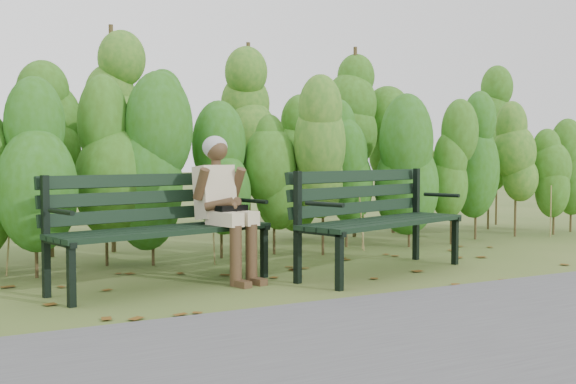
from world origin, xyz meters
name	(u,v)px	position (x,y,z in m)	size (l,w,h in m)	color
ground	(306,278)	(0.00, 0.00, 0.00)	(80.00, 80.00, 0.00)	#415C23
footpath	(484,335)	(0.00, -2.20, 0.01)	(60.00, 2.50, 0.01)	#474749
hedge_band	(226,141)	(0.00, 1.86, 1.26)	(11.04, 1.67, 2.42)	#47381E
leaf_litter	(315,278)	(0.05, -0.08, 0.00)	(5.66, 2.23, 0.01)	#5A3A12
bench_left	(157,220)	(-1.27, 0.29, 0.55)	(1.97, 1.05, 0.94)	black
bench_right	(374,212)	(0.72, -0.02, 0.56)	(2.01, 1.21, 0.96)	black
seated_woman	(224,197)	(-0.69, 0.24, 0.73)	(0.51, 0.74, 1.26)	beige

